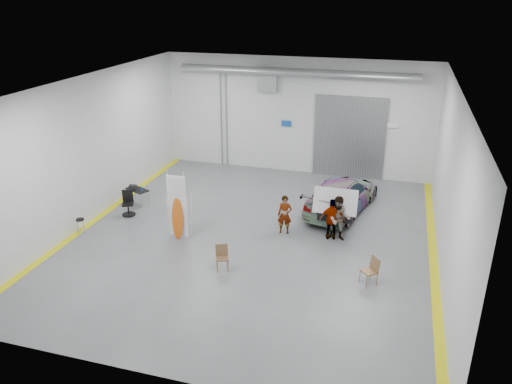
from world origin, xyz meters
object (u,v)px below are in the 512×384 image
(person_b, at_px, (339,219))
(shop_stool, at_px, (81,227))
(folding_chair_far, at_px, (368,276))
(surfboard_display, at_px, (177,212))
(sedan_car, at_px, (342,195))
(folding_chair_near, at_px, (223,263))
(work_table, at_px, (136,189))
(person_a, at_px, (285,215))
(person_c, at_px, (332,219))
(office_chair, at_px, (129,205))

(person_b, bearing_deg, shop_stool, -168.87)
(shop_stool, bearing_deg, folding_chair_far, -2.53)
(surfboard_display, relative_size, shop_stool, 4.14)
(sedan_car, relative_size, folding_chair_near, 5.64)
(shop_stool, bearing_deg, work_table, 79.79)
(sedan_car, distance_m, shop_stool, 11.02)
(sedan_car, distance_m, folding_chair_near, 7.08)
(shop_stool, bearing_deg, person_a, 17.19)
(person_c, distance_m, folding_chair_near, 4.77)
(sedan_car, height_order, office_chair, sedan_car)
(person_c, bearing_deg, person_b, 167.77)
(shop_stool, bearing_deg, person_c, 13.97)
(person_b, distance_m, work_table, 9.36)
(person_b, relative_size, folding_chair_far, 1.85)
(person_b, height_order, folding_chair_near, person_b)
(sedan_car, xyz_separation_m, surfboard_display, (-5.78, -4.49, 0.39))
(person_c, relative_size, work_table, 1.37)
(person_b, relative_size, folding_chair_near, 2.00)
(person_b, relative_size, surfboard_display, 0.65)
(person_a, xyz_separation_m, folding_chair_near, (-1.43, -3.38, -0.51))
(work_table, bearing_deg, person_c, -6.37)
(surfboard_display, bearing_deg, folding_chair_far, -10.46)
(sedan_car, relative_size, person_a, 3.21)
(person_a, bearing_deg, person_c, -6.66)
(person_a, xyz_separation_m, office_chair, (-6.87, -0.20, -0.32))
(surfboard_display, bearing_deg, work_table, 140.28)
(person_a, distance_m, shop_stool, 8.15)
(person_b, distance_m, folding_chair_near, 4.96)
(surfboard_display, relative_size, folding_chair_near, 3.09)
(folding_chair_near, relative_size, shop_stool, 1.34)
(shop_stool, relative_size, office_chair, 0.62)
(work_table, xyz_separation_m, office_chair, (0.29, -1.21, -0.22))
(office_chair, bearing_deg, folding_chair_near, -54.54)
(person_a, bearing_deg, folding_chair_far, -46.01)
(folding_chair_near, xyz_separation_m, shop_stool, (-6.34, 0.98, 0.05))
(shop_stool, bearing_deg, person_b, 13.62)
(folding_chair_far, xyz_separation_m, office_chair, (-10.41, 2.70, 0.17))
(person_b, relative_size, person_c, 1.08)
(sedan_car, distance_m, office_chair, 9.29)
(surfboard_display, height_order, shop_stool, surfboard_display)
(folding_chair_near, bearing_deg, person_b, 19.26)
(shop_stool, bearing_deg, folding_chair_near, -8.78)
(folding_chair_near, xyz_separation_m, work_table, (-5.73, 4.39, 0.41))
(person_c, relative_size, folding_chair_far, 1.72)
(office_chair, bearing_deg, person_b, -22.94)
(person_a, bearing_deg, work_table, 165.30)
(sedan_car, xyz_separation_m, office_chair, (-8.77, -3.05, -0.26))
(person_c, distance_m, folding_chair_far, 3.38)
(folding_chair_far, distance_m, office_chair, 10.76)
(person_a, xyz_separation_m, shop_stool, (-7.77, -2.40, -0.46))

